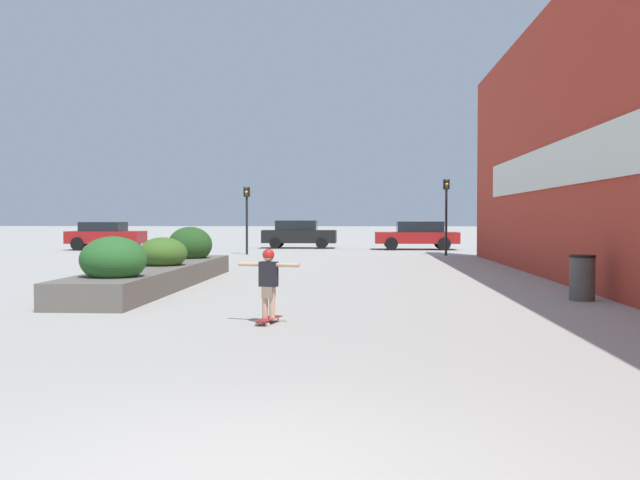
# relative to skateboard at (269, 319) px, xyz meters

# --- Properties ---
(building_wall_right) EXTENTS (0.67, 34.99, 7.75)m
(building_wall_right) POSITION_rel_skateboard_xyz_m (7.01, 3.89, 3.80)
(building_wall_right) COLOR #B23323
(building_wall_right) RESTS_ON ground_plane
(planter_box) EXTENTS (1.64, 10.14, 1.46)m
(planter_box) POSITION_rel_skateboard_xyz_m (-3.59, 6.18, 0.41)
(planter_box) COLOR #605B54
(planter_box) RESTS_ON ground_plane
(skateboard) EXTENTS (0.39, 0.75, 0.09)m
(skateboard) POSITION_rel_skateboard_xyz_m (0.00, 0.00, 0.00)
(skateboard) COLOR maroon
(skateboard) RESTS_ON ground_plane
(skateboarder) EXTENTS (1.04, 0.34, 1.13)m
(skateboarder) POSITION_rel_skateboard_xyz_m (0.00, -0.00, 0.71)
(skateboarder) COLOR tan
(skateboarder) RESTS_ON skateboard
(trash_bin) EXTENTS (0.54, 0.54, 0.95)m
(trash_bin) POSITION_rel_skateboard_xyz_m (6.10, 3.65, 0.41)
(trash_bin) COLOR #514C47
(trash_bin) RESTS_ON ground_plane
(car_leftmost) EXTENTS (4.53, 2.05, 1.54)m
(car_leftmost) POSITION_rel_skateboard_xyz_m (4.51, 27.81, 0.75)
(car_leftmost) COLOR maroon
(car_leftmost) RESTS_ON ground_plane
(car_center_left) EXTENTS (4.22, 1.92, 1.59)m
(car_center_left) POSITION_rel_skateboard_xyz_m (-2.16, 29.30, 0.76)
(car_center_left) COLOR black
(car_center_left) RESTS_ON ground_plane
(car_center_right) EXTENTS (4.54, 1.96, 1.47)m
(car_center_right) POSITION_rel_skateboard_xyz_m (13.71, 26.47, 0.72)
(car_center_right) COLOR silver
(car_center_right) RESTS_ON ground_plane
(car_rightmost) EXTENTS (3.97, 2.02, 1.52)m
(car_rightmost) POSITION_rel_skateboard_xyz_m (-12.44, 26.40, 0.74)
(car_rightmost) COLOR maroon
(car_rightmost) RESTS_ON ground_plane
(traffic_light_left) EXTENTS (0.28, 0.30, 3.19)m
(traffic_light_left) POSITION_rel_skateboard_xyz_m (-3.98, 22.01, 2.13)
(traffic_light_left) COLOR black
(traffic_light_left) RESTS_ON ground_plane
(traffic_light_right) EXTENTS (0.28, 0.30, 3.50)m
(traffic_light_right) POSITION_rel_skateboard_xyz_m (5.35, 21.51, 2.32)
(traffic_light_right) COLOR black
(traffic_light_right) RESTS_ON ground_plane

